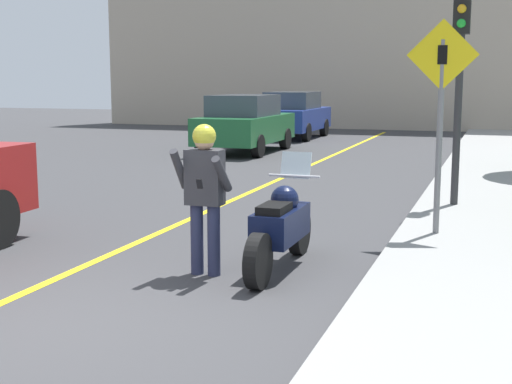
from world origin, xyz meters
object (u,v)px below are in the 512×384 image
(motorcycle, at_px, (281,227))
(parked_car_blue, at_px, (293,115))
(crossing_sign, at_px, (441,106))
(parked_car_green, at_px, (245,123))
(person_biker, at_px, (204,184))
(traffic_light, at_px, (460,53))

(motorcycle, distance_m, parked_car_blue, 18.25)
(crossing_sign, height_order, parked_car_blue, crossing_sign)
(parked_car_green, relative_size, parked_car_blue, 1.00)
(person_biker, xyz_separation_m, traffic_light, (2.33, 4.84, 1.53))
(person_biker, bearing_deg, parked_car_green, 107.95)
(motorcycle, bearing_deg, parked_car_green, 111.60)
(crossing_sign, height_order, traffic_light, traffic_light)
(traffic_light, bearing_deg, motorcycle, -110.22)
(person_biker, xyz_separation_m, parked_car_green, (-4.10, 12.65, -0.15))
(parked_car_green, xyz_separation_m, parked_car_blue, (-0.08, 5.40, 0.00))
(person_biker, relative_size, crossing_sign, 0.60)
(motorcycle, xyz_separation_m, parked_car_blue, (-4.90, 17.58, 0.36))
(motorcycle, relative_size, person_biker, 1.30)
(traffic_light, bearing_deg, parked_car_blue, 116.23)
(person_biker, bearing_deg, traffic_light, 64.29)
(person_biker, xyz_separation_m, crossing_sign, (2.25, 2.50, 0.78))
(motorcycle, distance_m, person_biker, 1.00)
(person_biker, xyz_separation_m, parked_car_blue, (-4.17, 18.05, -0.15))
(traffic_light, xyz_separation_m, parked_car_green, (-6.43, 7.80, -1.68))
(parked_car_green, bearing_deg, traffic_light, -50.51)
(traffic_light, height_order, parked_car_green, traffic_light)
(crossing_sign, bearing_deg, parked_car_blue, 112.44)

